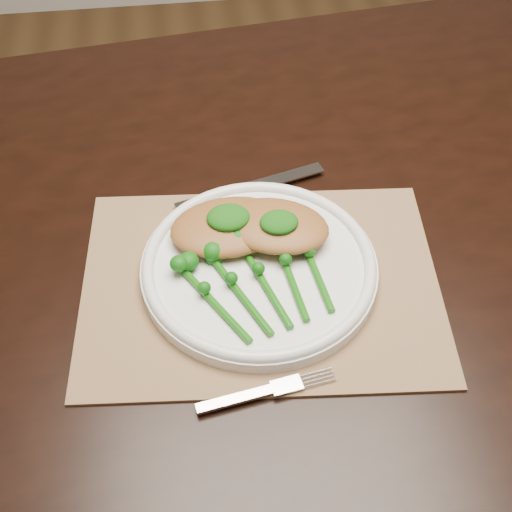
{
  "coord_description": "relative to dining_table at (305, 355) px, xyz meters",
  "views": [
    {
      "loc": [
        -0.29,
        -0.57,
        1.42
      ],
      "look_at": [
        -0.22,
        -0.01,
        0.78
      ],
      "focal_mm": 50.0,
      "sensor_mm": 36.0,
      "label": 1
    }
  ],
  "objects": [
    {
      "name": "chicken_fillet_left",
      "position": [
        -0.13,
        -0.07,
        0.41
      ],
      "size": [
        0.15,
        0.12,
        0.03
      ],
      "primitive_type": "ellipsoid",
      "rotation": [
        0.0,
        0.0,
        0.11
      ],
      "color": "#965E2B",
      "rests_on": "dinner_plate"
    },
    {
      "name": "floor",
      "position": [
        0.12,
        -0.1,
        -0.38
      ],
      "size": [
        4.0,
        4.0,
        0.0
      ],
      "primitive_type": "plane",
      "color": "brown",
      "rests_on": "ground"
    },
    {
      "name": "pesto_dollop_right",
      "position": [
        -0.07,
        -0.09,
        0.43
      ],
      "size": [
        0.05,
        0.04,
        0.02
      ],
      "primitive_type": "ellipsoid",
      "color": "#0C4109",
      "rests_on": "chicken_fillet_right"
    },
    {
      "name": "dining_table",
      "position": [
        0.0,
        0.0,
        0.0
      ],
      "size": [
        1.7,
        1.09,
        0.75
      ],
      "rotation": [
        0.0,
        0.0,
        0.12
      ],
      "color": "black",
      "rests_on": "ground"
    },
    {
      "name": "knife",
      "position": [
        -0.11,
        0.02,
        0.38
      ],
      "size": [
        0.21,
        0.07,
        0.01
      ],
      "rotation": [
        0.0,
        0.0,
        0.27
      ],
      "color": "silver",
      "rests_on": "placemat"
    },
    {
      "name": "placemat",
      "position": [
        -0.1,
        -0.13,
        0.37
      ],
      "size": [
        0.45,
        0.35,
        0.0
      ],
      "primitive_type": "cube",
      "rotation": [
        0.0,
        0.0,
        -0.08
      ],
      "color": "#896545",
      "rests_on": "dining_table"
    },
    {
      "name": "broccolini_bundle",
      "position": [
        -0.09,
        -0.16,
        0.4
      ],
      "size": [
        0.19,
        0.21,
        0.04
      ],
      "rotation": [
        0.0,
        0.0,
        0.31
      ],
      "color": "#14560B",
      "rests_on": "dinner_plate"
    },
    {
      "name": "dinner_plate",
      "position": [
        -0.1,
        -0.12,
        0.39
      ],
      "size": [
        0.29,
        0.29,
        0.03
      ],
      "color": "white",
      "rests_on": "placemat"
    },
    {
      "name": "fork",
      "position": [
        -0.1,
        -0.28,
        0.38
      ],
      "size": [
        0.15,
        0.04,
        0.0
      ],
      "rotation": [
        0.0,
        0.0,
        0.17
      ],
      "color": "silver",
      "rests_on": "placemat"
    },
    {
      "name": "pesto_dollop_left",
      "position": [
        -0.13,
        -0.07,
        0.42
      ],
      "size": [
        0.05,
        0.04,
        0.02
      ],
      "primitive_type": "ellipsoid",
      "color": "#0C4109",
      "rests_on": "chicken_fillet_left"
    },
    {
      "name": "chicken_fillet_right",
      "position": [
        -0.07,
        -0.08,
        0.41
      ],
      "size": [
        0.16,
        0.13,
        0.03
      ],
      "primitive_type": "ellipsoid",
      "rotation": [
        0.0,
        0.0,
        -0.34
      ],
      "color": "#965E2B",
      "rests_on": "dinner_plate"
    }
  ]
}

